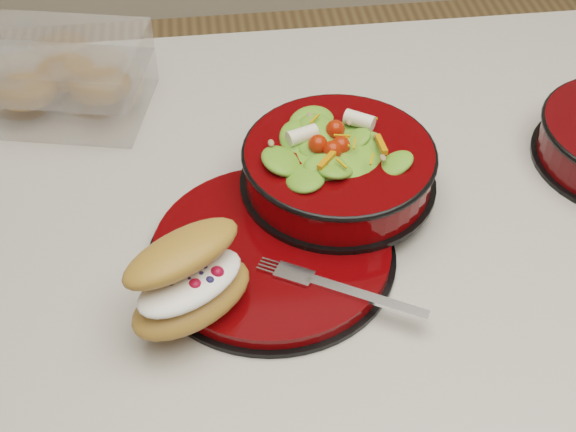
{
  "coord_description": "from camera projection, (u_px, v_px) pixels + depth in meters",
  "views": [
    {
      "loc": [
        -0.04,
        -0.67,
        1.53
      ],
      "look_at": [
        0.04,
        -0.07,
        0.94
      ],
      "focal_mm": 50.0,
      "sensor_mm": 36.0,
      "label": 1
    }
  ],
  "objects": [
    {
      "name": "fork",
      "position": [
        345.0,
        290.0,
        0.79
      ],
      "size": [
        0.15,
        0.09,
        0.0
      ],
      "rotation": [
        0.0,
        0.0,
        1.05
      ],
      "color": "silver",
      "rests_on": "dinner_plate"
    },
    {
      "name": "pastry_box",
      "position": [
        61.0,
        78.0,
        1.02
      ],
      "size": [
        0.24,
        0.2,
        0.09
      ],
      "rotation": [
        0.0,
        0.0,
        -0.23
      ],
      "color": "white",
      "rests_on": "island_counter"
    },
    {
      "name": "salad_bowl",
      "position": [
        339.0,
        161.0,
        0.89
      ],
      "size": [
        0.22,
        0.22,
        0.09
      ],
      "rotation": [
        0.0,
        0.0,
        0.4
      ],
      "color": "black",
      "rests_on": "dinner_plate"
    },
    {
      "name": "island_counter",
      "position": [
        256.0,
        416.0,
        1.23
      ],
      "size": [
        1.24,
        0.74,
        0.9
      ],
      "color": "white",
      "rests_on": "ground"
    },
    {
      "name": "croissant",
      "position": [
        190.0,
        279.0,
        0.76
      ],
      "size": [
        0.15,
        0.15,
        0.08
      ],
      "rotation": [
        0.0,
        0.0,
        0.59
      ],
      "color": "#B07035",
      "rests_on": "dinner_plate"
    },
    {
      "name": "dinner_plate",
      "position": [
        273.0,
        251.0,
        0.85
      ],
      "size": [
        0.26,
        0.26,
        0.02
      ],
      "rotation": [
        0.0,
        0.0,
        0.2
      ],
      "color": "black",
      "rests_on": "island_counter"
    }
  ]
}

